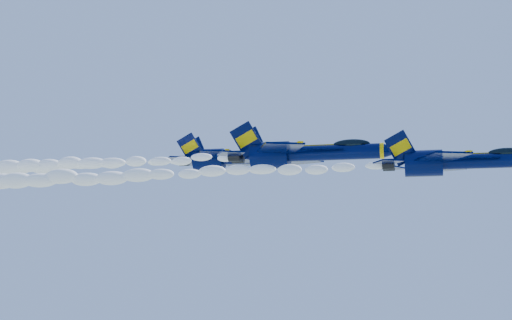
# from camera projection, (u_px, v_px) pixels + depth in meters

# --- Properties ---
(jet_lead) EXTENTS (16.74, 13.73, 6.22)m
(jet_lead) POSITION_uv_depth(u_px,v_px,m) (459.00, 161.00, 68.02)
(jet_lead) COLOR #000730
(smoke_trail_jet_lead) EXTENTS (55.58, 2.13, 1.92)m
(smoke_trail_jet_lead) POSITION_uv_depth(u_px,v_px,m) (120.00, 176.00, 76.07)
(smoke_trail_jet_lead) COLOR white
(jet_second) EXTENTS (19.95, 16.37, 7.42)m
(jet_second) POSITION_uv_depth(u_px,v_px,m) (305.00, 153.00, 79.38)
(jet_second) COLOR #000730
(smoke_trail_jet_second) EXTENTS (55.58, 2.54, 2.29)m
(smoke_trail_jet_second) POSITION_uv_depth(u_px,v_px,m) (14.00, 167.00, 87.74)
(smoke_trail_jet_second) COLOR white
(jet_third) EXTENTS (18.52, 15.19, 6.88)m
(jet_third) POSITION_uv_depth(u_px,v_px,m) (236.00, 158.00, 93.25)
(jet_third) COLOR #000730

